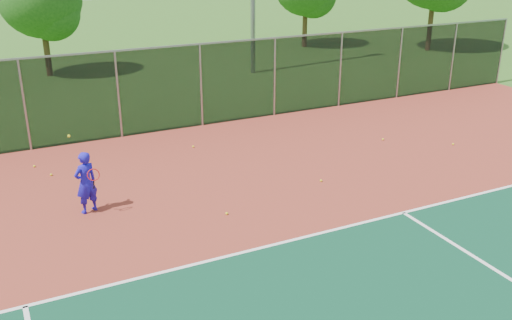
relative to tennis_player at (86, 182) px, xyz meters
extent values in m
plane|color=#2A5A19|center=(5.14, -6.55, -0.83)|extent=(120.00, 120.00, 0.00)
cube|color=maroon|center=(5.14, -4.55, -0.82)|extent=(30.00, 20.00, 0.02)
cube|color=white|center=(7.14, -3.55, -0.80)|extent=(22.00, 0.10, 0.00)
cube|color=black|center=(5.14, 5.45, 0.69)|extent=(30.00, 0.04, 3.00)
cube|color=gray|center=(5.14, 5.45, 2.19)|extent=(30.00, 0.06, 0.06)
imported|color=#1B14BF|center=(0.00, 0.00, 0.00)|extent=(0.69, 0.58, 1.61)
cylinder|color=black|center=(0.15, -0.25, 0.01)|extent=(0.03, 0.15, 0.27)
torus|color=#A51414|center=(0.15, -0.35, 0.31)|extent=(0.30, 0.13, 0.29)
sphere|color=yellow|center=(-0.25, 0.10, 1.23)|extent=(0.07, 0.07, 0.07)
sphere|color=yellow|center=(3.08, -1.69, -0.78)|extent=(0.07, 0.07, 0.07)
sphere|color=yellow|center=(4.01, 3.31, -0.78)|extent=(0.07, 0.07, 0.07)
sphere|color=yellow|center=(-0.56, 2.86, -0.78)|extent=(0.07, 0.07, 0.07)
sphere|color=yellow|center=(10.13, 1.16, -0.78)|extent=(0.07, 0.07, 0.07)
sphere|color=yellow|center=(11.94, -0.27, -0.78)|extent=(0.07, 0.07, 0.07)
sphere|color=yellow|center=(6.32, -0.95, -0.78)|extent=(0.07, 0.07, 0.07)
sphere|color=yellow|center=(-0.93, 3.78, -0.78)|extent=(0.07, 0.07, 0.07)
cylinder|color=#3C2916|center=(1.14, 16.48, 0.30)|extent=(0.30, 0.30, 2.26)
sphere|color=#194813|center=(1.54, 16.18, 2.31)|extent=(2.76, 2.76, 2.76)
cylinder|color=#3C2916|center=(16.81, 17.92, 0.32)|extent=(0.30, 0.30, 2.29)
cylinder|color=#3C2916|center=(23.04, 13.52, 0.65)|extent=(0.30, 0.30, 2.97)
camera|label=1|loc=(-1.85, -13.56, 5.70)|focal=40.00mm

